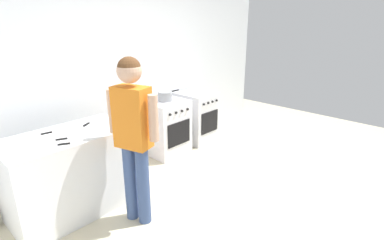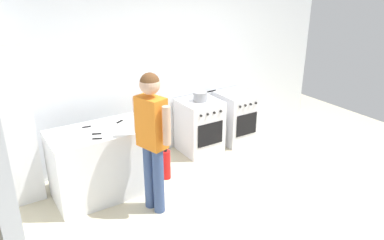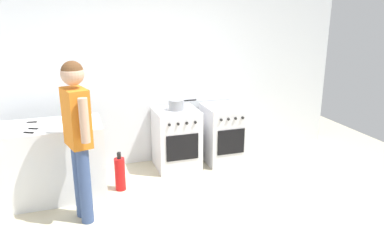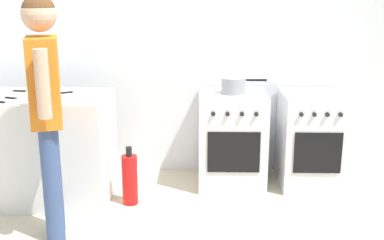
% 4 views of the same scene
% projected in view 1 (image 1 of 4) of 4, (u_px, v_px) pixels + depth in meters
% --- Properties ---
extents(ground_plane, '(8.00, 8.00, 0.00)m').
position_uv_depth(ground_plane, '(234.00, 200.00, 3.54)').
color(ground_plane, beige).
extents(back_wall, '(6.00, 0.10, 2.60)m').
position_uv_depth(back_wall, '(129.00, 71.00, 4.38)').
color(back_wall, silver).
rests_on(back_wall, ground).
extents(counter_unit, '(1.30, 0.70, 0.90)m').
position_uv_depth(counter_unit, '(72.00, 173.00, 3.24)').
color(counter_unit, silver).
rests_on(counter_unit, ground).
extents(oven_left, '(0.60, 0.62, 0.85)m').
position_uv_depth(oven_left, '(165.00, 127.00, 4.66)').
color(oven_left, silver).
rests_on(oven_left, ground).
extents(oven_right, '(0.54, 0.62, 0.85)m').
position_uv_depth(oven_right, '(196.00, 117.00, 5.15)').
color(oven_right, silver).
rests_on(oven_right, ground).
extents(pot, '(0.40, 0.22, 0.14)m').
position_uv_depth(pot, '(165.00, 96.00, 4.50)').
color(pot, gray).
rests_on(pot, oven_left).
extents(knife_paring, '(0.20, 0.12, 0.01)m').
position_uv_depth(knife_paring, '(60.00, 144.00, 2.83)').
color(knife_paring, silver).
rests_on(knife_paring, counter_unit).
extents(knife_bread, '(0.31, 0.21, 0.01)m').
position_uv_depth(knife_bread, '(91.00, 122.00, 3.45)').
color(knife_bread, silver).
rests_on(knife_bread, counter_unit).
extents(knife_utility, '(0.25, 0.07, 0.01)m').
position_uv_depth(knife_utility, '(40.00, 135.00, 3.07)').
color(knife_utility, silver).
rests_on(knife_utility, counter_unit).
extents(knife_chef, '(0.30, 0.15, 0.01)m').
position_uv_depth(knife_chef, '(71.00, 138.00, 2.98)').
color(knife_chef, silver).
rests_on(knife_chef, counter_unit).
extents(person, '(0.29, 0.55, 1.72)m').
position_uv_depth(person, '(133.00, 128.00, 2.87)').
color(person, '#384C7A').
rests_on(person, ground).
extents(fire_extinguisher, '(0.13, 0.13, 0.50)m').
position_uv_depth(fire_extinguisher, '(140.00, 168.00, 3.82)').
color(fire_extinguisher, red).
rests_on(fire_extinguisher, ground).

